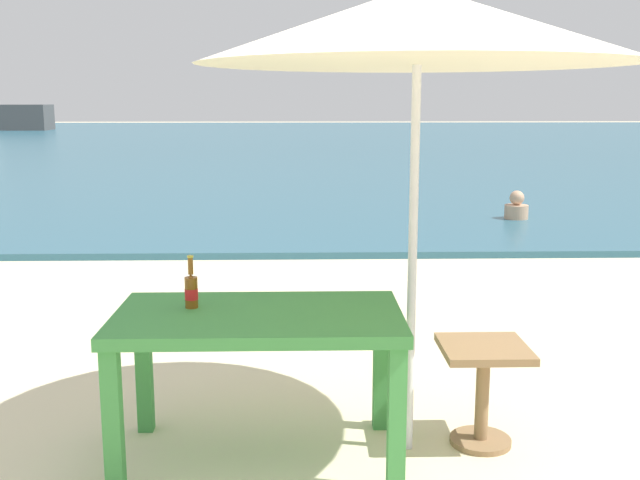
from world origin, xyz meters
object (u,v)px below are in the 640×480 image
at_px(picnic_table_green, 259,334).
at_px(swimmer_person, 516,208).
at_px(patio_umbrella, 418,26).
at_px(side_table_wood, 483,380).
at_px(beer_bottle_amber, 191,289).

xyz_separation_m(picnic_table_green, swimmer_person, (3.34, 7.14, -0.41)).
height_order(patio_umbrella, swimmer_person, patio_umbrella).
distance_m(side_table_wood, swimmer_person, 7.35).
bearing_deg(patio_umbrella, side_table_wood, 5.89).
xyz_separation_m(side_table_wood, swimmer_person, (2.19, 7.01, -0.11)).
bearing_deg(picnic_table_green, swimmer_person, 64.96).
height_order(patio_umbrella, side_table_wood, patio_umbrella).
relative_size(side_table_wood, swimmer_person, 1.32).
relative_size(picnic_table_green, side_table_wood, 2.59).
distance_m(beer_bottle_amber, patio_umbrella, 1.67).
bearing_deg(side_table_wood, patio_umbrella, -174.11).
height_order(beer_bottle_amber, patio_umbrella, patio_umbrella).
distance_m(patio_umbrella, swimmer_person, 7.74).
xyz_separation_m(beer_bottle_amber, side_table_wood, (1.48, 0.04, -0.50)).
bearing_deg(beer_bottle_amber, swimmer_person, 62.48).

